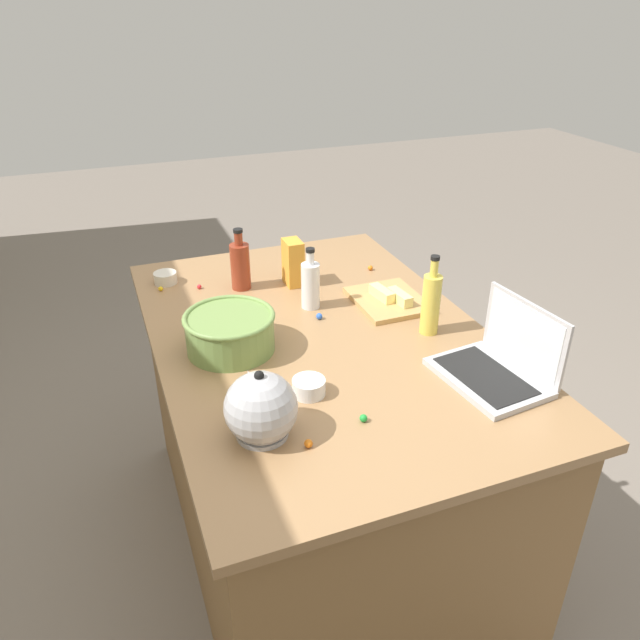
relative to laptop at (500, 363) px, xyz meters
The scene contains 22 objects.
ground_plane 1.10m from the laptop, 43.15° to the left, with size 12.00×12.00×0.00m, color slate.
island_counter 0.75m from the laptop, 43.15° to the left, with size 1.53×1.02×0.90m.
laptop is the anchor object (origin of this frame).
mixing_bowl_large 0.79m from the laptop, 58.06° to the left, with size 0.28×0.28×0.12m.
bottle_vinegar 0.69m from the laptop, 30.20° to the left, with size 0.06×0.06×0.22m.
bottle_soy 0.98m from the laptop, 32.64° to the left, with size 0.07×0.07×0.23m.
bottle_oil 0.31m from the laptop, 10.41° to the left, with size 0.06×0.06×0.26m.
kettle 0.69m from the laptop, 90.35° to the left, with size 0.21×0.18×0.20m.
cutting_board 0.53m from the laptop, ahead, with size 0.28×0.23×0.02m, color tan.
butter_stick_left 0.49m from the laptop, ahead, with size 0.11×0.04×0.04m, color #F4E58C.
butter_stick_right 0.54m from the laptop, 11.01° to the left, with size 0.11×0.04×0.04m, color #F4E58C.
ramekin_small 1.24m from the laptop, 38.99° to the left, with size 0.08×0.08×0.04m, color beige.
ramekin_medium 0.54m from the laptop, 77.79° to the left, with size 0.09×0.09×0.05m, color white.
candy_bag 0.86m from the laptop, 23.33° to the left, with size 0.09×0.06×0.17m, color gold.
candy_0 0.61m from the laptop, 34.98° to the left, with size 0.02×0.02×0.02m, color blue.
candy_1 0.61m from the laptop, 98.50° to the left, with size 0.02×0.02×0.02m, color orange.
candy_2 1.21m from the laptop, 41.82° to the left, with size 0.02×0.02×0.02m, color yellow.
candy_3 1.10m from the laptop, 37.74° to the left, with size 0.02×0.02×0.02m, color red.
candy_4 0.80m from the laptop, ahead, with size 0.02×0.02×0.02m, color orange.
candy_5 1.30m from the laptop, 37.97° to the left, with size 0.02×0.02×0.02m, color red.
candy_6 0.44m from the laptop, 96.24° to the left, with size 0.02×0.02×0.02m, color green.
candy_7 0.86m from the laptop, 50.65° to the left, with size 0.02×0.02×0.02m, color #CC3399.
Camera 1 is at (-1.57, 0.60, 1.87)m, focal length 34.31 mm.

